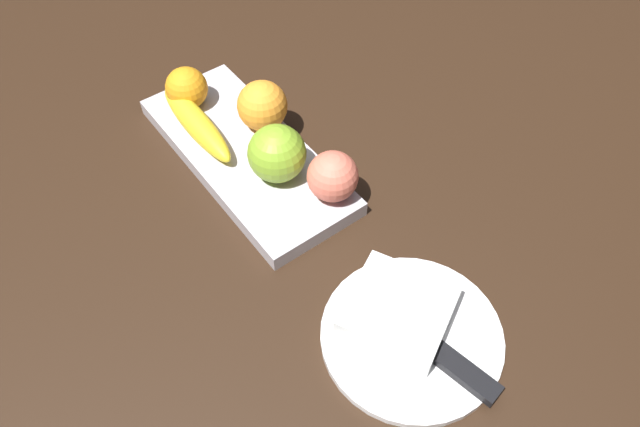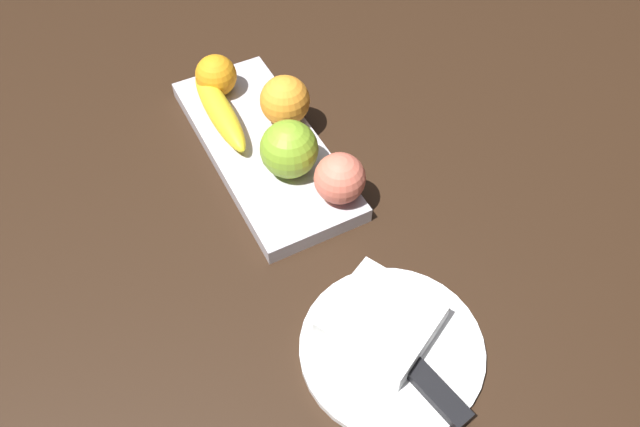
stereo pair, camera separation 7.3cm
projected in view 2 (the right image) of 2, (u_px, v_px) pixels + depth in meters
name	position (u px, v px, depth m)	size (l,w,h in m)	color
ground_plane	(274.00, 155.00, 0.86)	(2.40, 2.40, 0.00)	black
fruit_tray	(264.00, 147.00, 0.86)	(0.35, 0.15, 0.02)	#B9B4BD
apple	(288.00, 150.00, 0.78)	(0.08, 0.08, 0.08)	#81B02A
banana	(219.00, 110.00, 0.86)	(0.18, 0.04, 0.04)	yellow
orange_near_apple	(285.00, 101.00, 0.85)	(0.07, 0.07, 0.07)	orange
orange_near_banana	(216.00, 75.00, 0.89)	(0.06, 0.06, 0.06)	orange
peach	(340.00, 178.00, 0.76)	(0.07, 0.07, 0.07)	#E66F58
dinner_plate	(392.00, 348.00, 0.67)	(0.21, 0.21, 0.01)	white
folded_napkin	(381.00, 321.00, 0.67)	(0.11, 0.11, 0.03)	white
knife	(425.00, 378.00, 0.64)	(0.18, 0.05, 0.01)	silver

